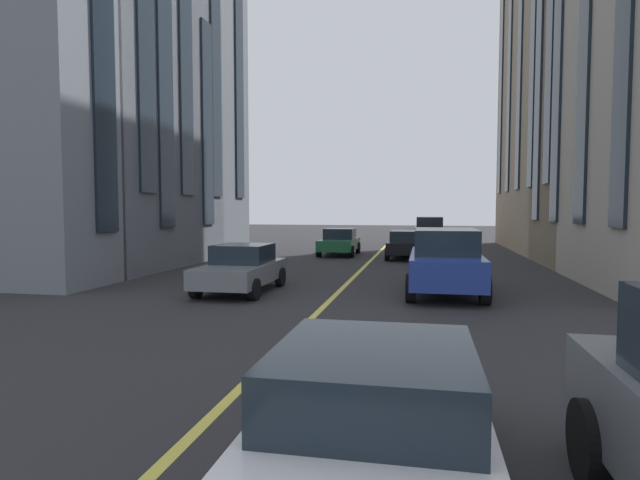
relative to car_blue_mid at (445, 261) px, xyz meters
The scene contains 10 objects.
lane_centre_line 3.22m from the car_blue_mid, 88.47° to the left, with size 80.00×0.16×0.01m.
car_blue_mid is the anchor object (origin of this frame).
car_grey_near 5.96m from the car_blue_mid, 97.16° to the left, with size 3.90×1.89×1.40m.
car_white_far 11.03m from the car_blue_mid, behind, with size 4.40×1.95×1.37m.
car_red_parked_a 20.91m from the car_blue_mid, ahead, with size 4.70×2.14×1.88m.
car_green_trailing 12.79m from the car_blue_mid, 23.03° to the left, with size 3.90×1.89×1.40m.
car_black_parked_b 10.79m from the car_blue_mid, ahead, with size 4.40×1.95×1.37m.
building_left_near 17.49m from the car_blue_mid, 77.69° to the left, with size 11.88×11.63×12.25m.
building_right_near 20.96m from the car_blue_mid, 31.38° to the right, with size 17.53×9.49×25.04m.
building_left_far 19.17m from the car_blue_mid, 64.80° to the left, with size 12.88×8.68×21.76m.
Camera 1 is at (4.66, -2.45, 2.48)m, focal length 29.10 mm.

